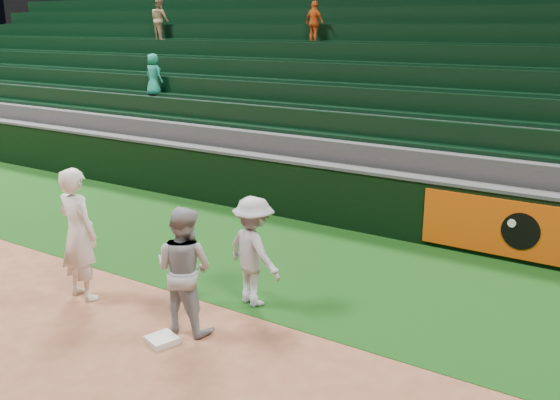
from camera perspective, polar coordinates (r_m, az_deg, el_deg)
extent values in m
plane|color=brown|center=(8.74, -10.31, -11.39)|extent=(70.00, 70.00, 0.00)
cube|color=#0D340D|center=(10.89, 0.62, -5.48)|extent=(36.00, 4.20, 0.01)
cube|color=silver|center=(8.35, -10.75, -12.44)|extent=(0.44, 0.44, 0.08)
imported|color=white|center=(9.59, -17.97, -2.98)|extent=(0.76, 0.53, 1.99)
imported|color=#93969C|center=(8.30, -8.76, -6.30)|extent=(0.90, 0.73, 1.71)
imported|color=#A5A8B3|center=(8.97, -2.42, -4.71)|extent=(1.18, 0.89, 1.61)
cube|color=black|center=(12.51, 6.08, 0.15)|extent=(36.00, 0.35, 1.20)
cube|color=#D84C0A|center=(11.34, 19.20, -2.32)|extent=(2.60, 0.05, 1.00)
cylinder|color=black|center=(11.23, 21.13, -2.68)|extent=(0.64, 0.02, 0.64)
cylinder|color=white|center=(11.21, 20.42, -2.01)|extent=(0.14, 0.02, 0.14)
cube|color=#424244|center=(12.36, 6.17, 2.92)|extent=(36.00, 0.40, 0.06)
cube|color=#333335|center=(13.09, 7.58, 1.81)|extent=(36.00, 0.85, 1.65)
cube|color=black|center=(13.10, 8.24, 6.60)|extent=(36.00, 0.14, 0.50)
cube|color=black|center=(12.98, 7.88, 5.59)|extent=(36.00, 0.45, 0.08)
cube|color=#333335|center=(13.79, 9.17, 3.42)|extent=(36.00, 0.85, 2.10)
cube|color=black|center=(13.81, 9.85, 8.88)|extent=(36.00, 0.14, 0.50)
cube|color=black|center=(13.68, 9.52, 7.95)|extent=(36.00, 0.45, 0.08)
cube|color=#333335|center=(14.51, 10.60, 4.87)|extent=(36.00, 0.85, 2.55)
cube|color=black|center=(14.54, 11.31, 10.93)|extent=(36.00, 0.14, 0.50)
cube|color=black|center=(14.40, 11.00, 10.06)|extent=(36.00, 0.45, 0.08)
cube|color=#333335|center=(15.25, 11.91, 6.18)|extent=(36.00, 0.85, 3.00)
cube|color=black|center=(15.30, 12.65, 12.77)|extent=(36.00, 0.14, 0.50)
cube|color=black|center=(15.15, 12.36, 11.97)|extent=(36.00, 0.45, 0.08)
cube|color=#333335|center=(16.00, 13.10, 7.36)|extent=(36.00, 0.85, 3.45)
cube|color=black|center=(16.08, 13.87, 14.43)|extent=(36.00, 0.14, 0.50)
cube|color=black|center=(15.93, 13.61, 13.69)|extent=(36.00, 0.45, 0.08)
cube|color=#333335|center=(16.76, 14.18, 8.44)|extent=(36.00, 0.85, 3.90)
cube|color=black|center=(16.88, 15.00, 15.93)|extent=(36.00, 0.14, 0.50)
cube|color=black|center=(16.72, 14.75, 15.24)|extent=(36.00, 0.45, 0.08)
cube|color=#333335|center=(17.54, 15.18, 9.42)|extent=(36.00, 0.85, 4.35)
cube|color=black|center=(17.53, 15.81, 16.64)|extent=(36.00, 0.45, 0.08)
imported|color=#18866E|center=(17.30, -11.49, 11.16)|extent=(0.56, 0.39, 1.11)
imported|color=#CD4E13|center=(17.17, 3.17, 15.91)|extent=(0.70, 0.45, 1.10)
imported|color=#9D855C|center=(20.56, -10.92, 15.89)|extent=(0.73, 0.64, 1.28)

